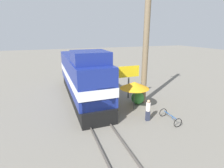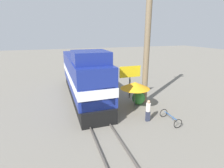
# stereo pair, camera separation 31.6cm
# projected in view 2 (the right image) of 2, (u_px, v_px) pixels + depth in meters

# --- Properties ---
(ground_plane) EXTENTS (120.00, 120.00, 0.00)m
(ground_plane) POSITION_uv_depth(u_px,v_px,m) (93.00, 114.00, 14.22)
(ground_plane) COLOR slate
(rail_near) EXTENTS (0.08, 37.87, 0.15)m
(rail_near) POSITION_uv_depth(u_px,v_px,m) (84.00, 114.00, 13.98)
(rail_near) COLOR #4C4742
(rail_near) RESTS_ON ground_plane
(rail_far) EXTENTS (0.08, 37.87, 0.15)m
(rail_far) POSITION_uv_depth(u_px,v_px,m) (102.00, 112.00, 14.42)
(rail_far) COLOR #4C4742
(rail_far) RESTS_ON ground_plane
(locomotive) EXTENTS (2.86, 12.64, 5.04)m
(locomotive) POSITION_uv_depth(u_px,v_px,m) (84.00, 77.00, 16.99)
(locomotive) COLOR black
(locomotive) RESTS_ON ground_plane
(utility_pole) EXTENTS (1.80, 0.51, 11.60)m
(utility_pole) POSITION_uv_depth(u_px,v_px,m) (147.00, 39.00, 14.93)
(utility_pole) COLOR #726047
(utility_pole) RESTS_ON ground_plane
(vendor_umbrella) EXTENTS (2.44, 2.44, 2.45)m
(vendor_umbrella) POSITION_uv_depth(u_px,v_px,m) (135.00, 85.00, 14.42)
(vendor_umbrella) COLOR #4C4C4C
(vendor_umbrella) RESTS_ON ground_plane
(billboard_sign) EXTENTS (2.18, 0.12, 3.26)m
(billboard_sign) POSITION_uv_depth(u_px,v_px,m) (130.00, 74.00, 16.97)
(billboard_sign) COLOR #595959
(billboard_sign) RESTS_ON ground_plane
(shrub_cluster) EXTENTS (1.17, 1.17, 1.17)m
(shrub_cluster) POSITION_uv_depth(u_px,v_px,m) (139.00, 98.00, 16.01)
(shrub_cluster) COLOR #388C38
(shrub_cluster) RESTS_ON ground_plane
(person_bystander) EXTENTS (0.34, 0.34, 1.67)m
(person_bystander) POSITION_uv_depth(u_px,v_px,m) (148.00, 110.00, 12.84)
(person_bystander) COLOR #2D3347
(person_bystander) RESTS_ON ground_plane
(bicycle) EXTENTS (0.71, 1.80, 0.67)m
(bicycle) POSITION_uv_depth(u_px,v_px,m) (170.00, 118.00, 12.82)
(bicycle) COLOR black
(bicycle) RESTS_ON ground_plane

